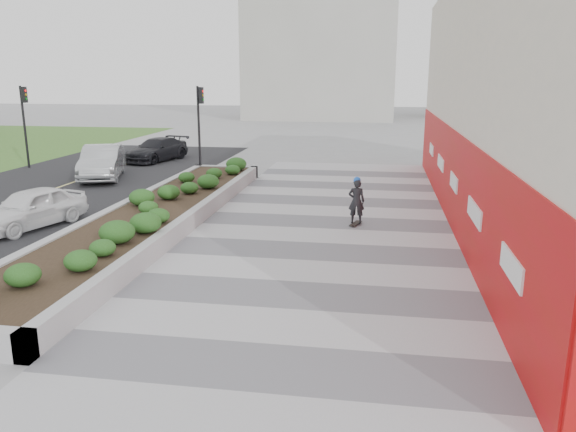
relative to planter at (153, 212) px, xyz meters
name	(u,v)px	position (x,y,z in m)	size (l,w,h in m)	color
ground	(286,331)	(5.50, -7.00, -0.42)	(160.00, 160.00, 0.00)	gray
walkway	(306,276)	(5.50, -4.00, -0.41)	(8.00, 36.00, 0.01)	#A8A8AD
building	(558,100)	(12.48, 1.98, 3.56)	(6.04, 24.08, 8.00)	silver
planter	(153,212)	(0.00, 0.00, 0.00)	(3.00, 18.00, 0.90)	#9E9EA0
traffic_signal_near	(200,116)	(-1.73, 10.50, 2.34)	(0.33, 0.28, 4.20)	black
traffic_signal_far	(24,114)	(-10.93, 10.00, 2.34)	(0.33, 0.28, 4.20)	black
distant_bldg_north_l	(323,26)	(0.50, 48.00, 9.58)	(16.00, 12.00, 20.00)	#ADAAA3
distant_bldg_north_r	(505,8)	(20.50, 53.00, 11.58)	(14.00, 10.00, 24.00)	#ADAAA3
manhole_cover	(327,277)	(6.00, -4.00, -0.42)	(0.44, 0.44, 0.01)	#595654
skateboarder	(356,201)	(6.47, 0.99, 0.38)	(0.53, 0.75, 1.59)	beige
car_white	(31,208)	(-3.68, -0.92, 0.21)	(1.49, 3.70, 1.26)	white
car_silver	(102,162)	(-5.62, 7.62, 0.35)	(1.63, 4.68, 1.54)	#B5B9BD
car_dark	(157,150)	(-5.26, 13.37, 0.22)	(1.78, 4.38, 1.27)	black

